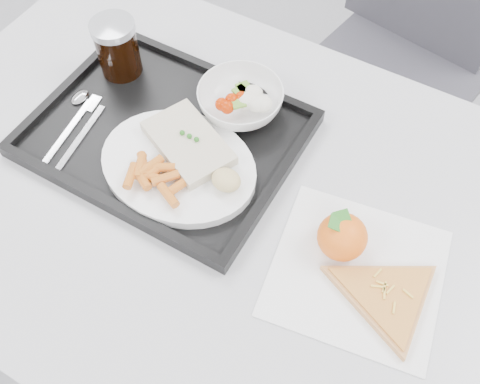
{
  "coord_description": "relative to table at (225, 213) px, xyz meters",
  "views": [
    {
      "loc": [
        0.26,
        -0.1,
        1.5
      ],
      "look_at": [
        0.03,
        0.3,
        0.77
      ],
      "focal_mm": 40.0,
      "sensor_mm": 36.0,
      "label": 1
    }
  ],
  "objects": [
    {
      "name": "bread_roll",
      "position": [
        0.01,
        -0.0,
        0.12
      ],
      "size": [
        0.06,
        0.05,
        0.03
      ],
      "color": "#EFDB86",
      "rests_on": "dinner_plate"
    },
    {
      "name": "pizza_slice",
      "position": [
        0.3,
        -0.04,
        0.08
      ],
      "size": [
        0.22,
        0.22,
        0.02
      ],
      "color": "#DCB765",
      "rests_on": "napkin"
    },
    {
      "name": "napkin",
      "position": [
        0.25,
        -0.02,
        0.07
      ],
      "size": [
        0.28,
        0.28,
        0.0
      ],
      "color": "white",
      "rests_on": "table"
    },
    {
      "name": "cutlery",
      "position": [
        -0.3,
        -0.0,
        0.08
      ],
      "size": [
        0.09,
        0.17,
        0.01
      ],
      "color": "silver",
      "rests_on": "tray"
    },
    {
      "name": "table",
      "position": [
        0.0,
        0.0,
        0.0
      ],
      "size": [
        1.2,
        0.8,
        0.75
      ],
      "color": "silver",
      "rests_on": "ground"
    },
    {
      "name": "salad_contents",
      "position": [
        -0.05,
        0.16,
        0.12
      ],
      "size": [
        0.09,
        0.08,
        0.03
      ],
      "color": "#AD2400",
      "rests_on": "salad_bowl"
    },
    {
      "name": "tray",
      "position": [
        -0.15,
        0.05,
        0.08
      ],
      "size": [
        0.45,
        0.35,
        0.03
      ],
      "color": "black",
      "rests_on": "table"
    },
    {
      "name": "salad_bowl",
      "position": [
        -0.06,
        0.16,
        0.11
      ],
      "size": [
        0.15,
        0.15,
        0.05
      ],
      "color": "white",
      "rests_on": "tray"
    },
    {
      "name": "carrot_pile",
      "position": [
        -0.1,
        -0.05,
        0.11
      ],
      "size": [
        0.11,
        0.08,
        0.02
      ],
      "color": "#CB6920",
      "rests_on": "dinner_plate"
    },
    {
      "name": "fish_fillet",
      "position": [
        -0.09,
        0.03,
        0.11
      ],
      "size": [
        0.18,
        0.15,
        0.03
      ],
      "color": "beige",
      "rests_on": "dinner_plate"
    },
    {
      "name": "cola_glass",
      "position": [
        -0.31,
        0.14,
        0.14
      ],
      "size": [
        0.08,
        0.08,
        0.11
      ],
      "color": "black",
      "rests_on": "tray"
    },
    {
      "name": "dinner_plate",
      "position": [
        -0.08,
        -0.0,
        0.09
      ],
      "size": [
        0.27,
        0.27,
        0.02
      ],
      "color": "white",
      "rests_on": "tray"
    },
    {
      "name": "chair",
      "position": [
        0.09,
        0.75,
        -0.15
      ],
      "size": [
        0.49,
        0.49,
        0.93
      ],
      "color": "#37363D",
      "rests_on": "ground"
    },
    {
      "name": "tangerine",
      "position": [
        0.21,
        0.0,
        0.1
      ],
      "size": [
        0.1,
        0.1,
        0.07
      ],
      "color": "orange",
      "rests_on": "napkin"
    }
  ]
}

